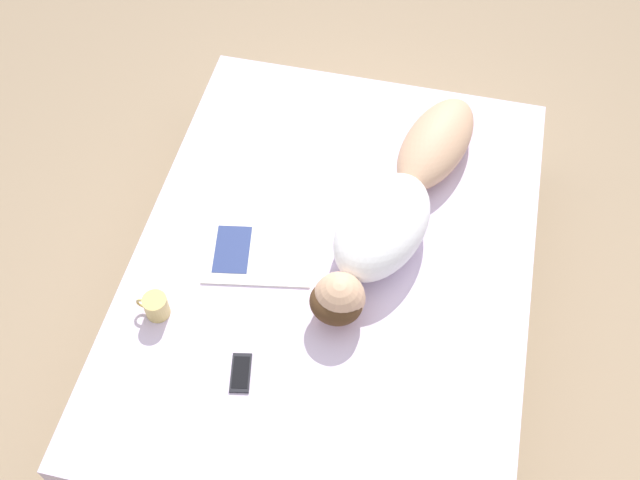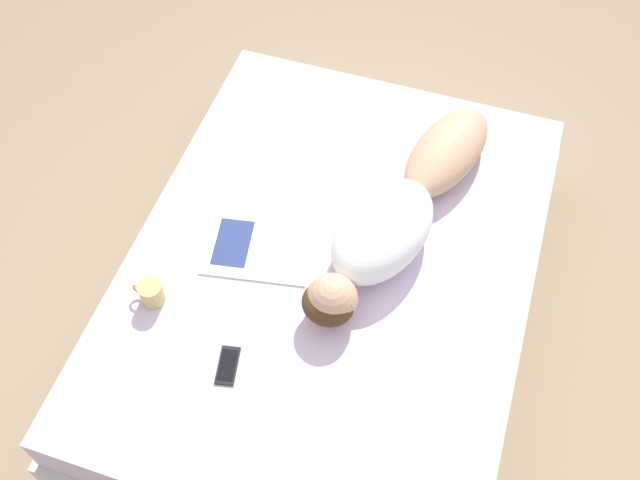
{
  "view_description": "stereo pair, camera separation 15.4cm",
  "coord_description": "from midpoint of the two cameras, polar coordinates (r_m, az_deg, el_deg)",
  "views": [
    {
      "loc": [
        -0.31,
        1.59,
        3.03
      ],
      "look_at": [
        0.06,
        -0.05,
        0.57
      ],
      "focal_mm": 42.0,
      "sensor_mm": 36.0,
      "label": 1
    },
    {
      "loc": [
        -0.46,
        1.54,
        3.03
      ],
      "look_at": [
        0.06,
        -0.05,
        0.57
      ],
      "focal_mm": 42.0,
      "sensor_mm": 36.0,
      "label": 2
    }
  ],
  "objects": [
    {
      "name": "ground_plane",
      "position": [
        3.43,
        -0.49,
        -6.34
      ],
      "size": [
        12.0,
        12.0,
        0.0
      ],
      "primitive_type": "plane",
      "color": "#9E8466"
    },
    {
      "name": "coffee_mug",
      "position": [
        2.9,
        -13.9,
        -4.96
      ],
      "size": [
        0.13,
        0.09,
        0.1
      ],
      "color": "tan",
      "rests_on": "bed"
    },
    {
      "name": "person",
      "position": [
        3.01,
        4.27,
        2.43
      ],
      "size": [
        0.58,
        1.3,
        0.23
      ],
      "rotation": [
        0.0,
        0.0,
        -0.28
      ],
      "color": "tan",
      "rests_on": "bed"
    },
    {
      "name": "cell_phone",
      "position": [
        2.77,
        -7.67,
        -10.06
      ],
      "size": [
        0.1,
        0.16,
        0.01
      ],
      "rotation": [
        0.0,
        0.0,
        0.19
      ],
      "color": "black",
      "rests_on": "bed"
    },
    {
      "name": "bed",
      "position": [
        3.21,
        -0.52,
        -4.18
      ],
      "size": [
        1.63,
        2.15,
        0.52
      ],
      "color": "beige",
      "rests_on": "ground_plane"
    },
    {
      "name": "open_magazine",
      "position": [
        3.02,
        -6.23,
        -0.88
      ],
      "size": [
        0.48,
        0.39,
        0.01
      ],
      "rotation": [
        0.0,
        0.0,
        0.18
      ],
      "color": "silver",
      "rests_on": "bed"
    }
  ]
}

